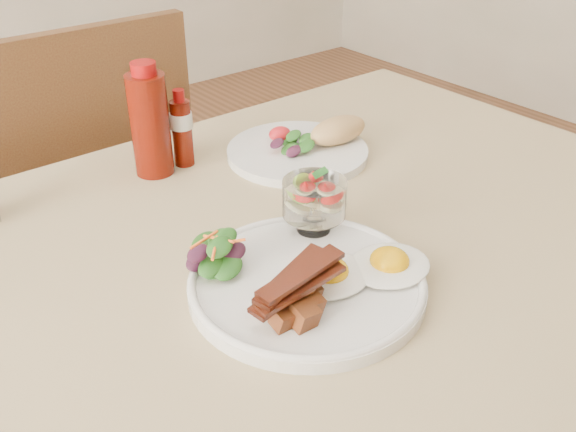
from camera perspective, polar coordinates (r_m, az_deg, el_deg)
name	(u,v)px	position (r m, az deg, el deg)	size (l,w,h in m)	color
table	(272,314)	(0.87, -1.46, -8.69)	(1.33, 0.88, 0.75)	brown
chair_far	(83,208)	(1.44, -17.76, 0.65)	(0.42, 0.42, 0.93)	brown
main_plate	(307,284)	(0.76, 1.68, -6.07)	(0.28, 0.28, 0.02)	white
fried_eggs	(359,268)	(0.76, 6.35, -4.64)	(0.19, 0.14, 0.03)	white
bacon_potato_pile	(296,295)	(0.69, 0.74, -7.01)	(0.12, 0.07, 0.05)	brown
side_salad	(217,255)	(0.76, -6.29, -3.44)	(0.08, 0.08, 0.04)	#184612
fruit_cup	(314,198)	(0.82, 2.34, 1.57)	(0.08, 0.08, 0.08)	white
second_plate	(307,146)	(1.08, 1.71, 6.28)	(0.25, 0.23, 0.06)	white
ketchup_bottle	(150,123)	(1.01, -12.18, 8.09)	(0.07, 0.07, 0.18)	#530D04
hot_sauce_bottle	(182,129)	(1.04, -9.42, 7.63)	(0.04, 0.04, 0.13)	#530D04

